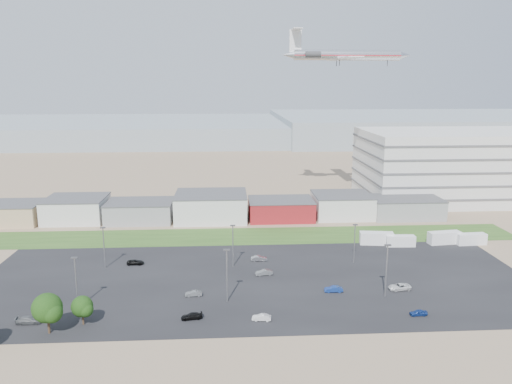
{
  "coord_description": "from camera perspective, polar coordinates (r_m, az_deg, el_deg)",
  "views": [
    {
      "loc": [
        -0.93,
        -81.94,
        42.03
      ],
      "look_at": [
        5.27,
        22.0,
        19.24
      ],
      "focal_mm": 35.0,
      "sensor_mm": 36.0,
      "label": 1
    }
  ],
  "objects": [
    {
      "name": "ground",
      "position": [
        92.1,
        -2.54,
        -14.82
      ],
      "size": [
        700.0,
        700.0,
        0.0
      ],
      "primitive_type": "plane",
      "color": "#8A7158",
      "rests_on": "ground"
    },
    {
      "name": "parking_lot",
      "position": [
        110.42,
        -0.08,
        -10.02
      ],
      "size": [
        120.0,
        50.0,
        0.01
      ],
      "primitive_type": "cube",
      "color": "black",
      "rests_on": "ground"
    },
    {
      "name": "grass_strip",
      "position": [
        140.38,
        -2.89,
        -5.09
      ],
      "size": [
        160.0,
        16.0,
        0.02
      ],
      "primitive_type": "cube",
      "color": "#2E511E",
      "rests_on": "ground"
    },
    {
      "name": "hills_backdrop",
      "position": [
        400.81,
        2.48,
        6.96
      ],
      "size": [
        700.0,
        200.0,
        9.0
      ],
      "primitive_type": null,
      "color": "gray",
      "rests_on": "ground"
    },
    {
      "name": "building_row",
      "position": [
        158.42,
        -9.14,
        -1.71
      ],
      "size": [
        170.0,
        20.0,
        8.0
      ],
      "primitive_type": null,
      "color": "silver",
      "rests_on": "ground"
    },
    {
      "name": "parking_garage",
      "position": [
        201.12,
        23.55,
        2.87
      ],
      "size": [
        80.0,
        40.0,
        25.0
      ],
      "primitive_type": "cube",
      "color": "silver",
      "rests_on": "ground"
    },
    {
      "name": "box_trailer_a",
      "position": [
        136.98,
        13.6,
        -5.16
      ],
      "size": [
        9.02,
        3.88,
        3.28
      ],
      "primitive_type": null,
      "rotation": [
        0.0,
        0.0,
        -0.13
      ],
      "color": "silver",
      "rests_on": "ground"
    },
    {
      "name": "box_trailer_b",
      "position": [
        137.1,
        16.16,
        -5.39
      ],
      "size": [
        7.68,
        2.69,
        2.84
      ],
      "primitive_type": null,
      "rotation": [
        0.0,
        0.0,
        -0.04
      ],
      "color": "silver",
      "rests_on": "ground"
    },
    {
      "name": "box_trailer_c",
      "position": [
        142.91,
        20.73,
        -4.9
      ],
      "size": [
        8.96,
        3.79,
        3.26
      ],
      "primitive_type": null,
      "rotation": [
        0.0,
        0.0,
        0.13
      ],
      "color": "silver",
      "rests_on": "ground"
    },
    {
      "name": "box_trailer_d",
      "position": [
        144.89,
        23.37,
        -4.96
      ],
      "size": [
        7.99,
        2.93,
        2.95
      ],
      "primitive_type": null,
      "rotation": [
        0.0,
        0.0,
        0.06
      ],
      "color": "silver",
      "rests_on": "ground"
    },
    {
      "name": "tree_right",
      "position": [
        94.14,
        -22.74,
        -12.44
      ],
      "size": [
        5.45,
        5.45,
        8.18
      ],
      "primitive_type": null,
      "color": "black",
      "rests_on": "ground"
    },
    {
      "name": "tree_near",
      "position": [
        95.52,
        -19.24,
        -12.48
      ],
      "size": [
        4.06,
        4.06,
        6.09
      ],
      "primitive_type": null,
      "color": "black",
      "rests_on": "ground"
    },
    {
      "name": "lightpole_front_l",
      "position": [
        101.64,
        -19.85,
        -9.74
      ],
      "size": [
        1.2,
        0.5,
        10.18
      ],
      "primitive_type": null,
      "color": "slate",
      "rests_on": "ground"
    },
    {
      "name": "lightpole_front_m",
      "position": [
        98.39,
        -3.34,
        -9.54
      ],
      "size": [
        1.27,
        0.53,
        10.79
      ],
      "primitive_type": null,
      "color": "slate",
      "rests_on": "ground"
    },
    {
      "name": "lightpole_front_r",
      "position": [
        103.79,
        14.67,
        -8.7
      ],
      "size": [
        1.29,
        0.54,
        10.94
      ],
      "primitive_type": null,
      "color": "slate",
      "rests_on": "ground"
    },
    {
      "name": "lightpole_back_l",
      "position": [
        120.86,
        -16.97,
        -6.11
      ],
      "size": [
        1.15,
        0.48,
        9.8
      ],
      "primitive_type": null,
      "color": "slate",
      "rests_on": "ground"
    },
    {
      "name": "lightpole_back_m",
      "position": [
        116.67,
        -2.65,
        -6.16
      ],
      "size": [
        1.18,
        0.49,
        10.04
      ],
      "primitive_type": null,
      "color": "slate",
      "rests_on": "ground"
    },
    {
      "name": "lightpole_back_r",
      "position": [
        121.16,
        11.18,
        -5.81
      ],
      "size": [
        1.12,
        0.47,
        9.54
      ],
      "primitive_type": null,
      "color": "slate",
      "rests_on": "ground"
    },
    {
      "name": "airliner",
      "position": [
        184.73,
        10.36,
        15.15
      ],
      "size": [
        47.0,
        32.59,
        13.68
      ],
      "primitive_type": null,
      "rotation": [
        0.0,
        0.0,
        0.02
      ],
      "color": "silver"
    },
    {
      "name": "parked_car_0",
      "position": [
        109.5,
        16.09,
        -10.37
      ],
      "size": [
        4.85,
        2.66,
        1.29
      ],
      "primitive_type": "imported",
      "rotation": [
        0.0,
        0.0,
        -1.45
      ],
      "color": "silver",
      "rests_on": "ground"
    },
    {
      "name": "parked_car_1",
      "position": [
        105.58,
        8.85,
        -10.9
      ],
      "size": [
        3.85,
        1.46,
        1.25
      ],
      "primitive_type": "imported",
      "rotation": [
        0.0,
        0.0,
        -1.61
      ],
      "color": "navy",
      "rests_on": "ground"
    },
    {
      "name": "parked_car_2",
      "position": [
        99.4,
        18.07,
        -12.97
      ],
      "size": [
        3.27,
        1.39,
        1.1
      ],
      "primitive_type": "imported",
      "rotation": [
        0.0,
        0.0,
        -1.54
      ],
      "color": "navy",
      "rests_on": "ground"
    },
    {
      "name": "parked_car_3",
      "position": [
        94.18,
        -7.36,
        -13.89
      ],
      "size": [
        4.06,
        2.09,
        1.13
      ],
      "primitive_type": "imported",
      "rotation": [
        0.0,
        0.0,
        -1.43
      ],
      "color": "black",
      "rests_on": "ground"
    },
    {
      "name": "parked_car_4",
      "position": [
        103.29,
        -7.13,
        -11.43
      ],
      "size": [
        3.46,
        1.31,
        1.13
      ],
      "primitive_type": "imported",
      "rotation": [
        0.0,
        0.0,
        -1.54
      ],
      "color": "#595B5E",
      "rests_on": "ground"
    },
    {
      "name": "parked_car_7",
      "position": [
        112.86,
        0.92,
        -9.18
      ],
      "size": [
        3.96,
        1.83,
        1.26
      ],
      "primitive_type": "imported",
      "rotation": [
        0.0,
        0.0,
        -1.44
      ],
      "color": "#595B5E",
      "rests_on": "ground"
    },
    {
      "name": "parked_car_9",
      "position": [
        122.51,
        -13.62,
        -7.81
      ],
      "size": [
        4.02,
        1.9,
        1.11
      ],
      "primitive_type": "imported",
      "rotation": [
        0.0,
        0.0,
        1.56
      ],
      "color": "black",
      "rests_on": "ground"
    },
    {
      "name": "parked_car_10",
      "position": [
        100.47,
        -24.52,
        -13.16
      ],
      "size": [
        4.56,
        1.92,
        1.31
      ],
      "primitive_type": "imported",
      "rotation": [
        0.0,
        0.0,
        1.59
      ],
      "color": "#595B5E",
      "rests_on": "ground"
    },
    {
      "name": "parked_car_11",
      "position": [
        121.36,
        0.34,
        -7.6
      ],
      "size": [
        3.91,
        1.52,
        1.27
      ],
      "primitive_type": "imported",
      "rotation": [
        0.0,
        0.0,
        1.62
      ],
      "color": "#A5A5AA",
      "rests_on": "ground"
    },
    {
      "name": "parked_car_13",
      "position": [
        92.97,
        0.64,
        -14.14
      ],
      "size": [
        3.61,
        1.68,
        1.14
      ],
      "primitive_type": "imported",
      "rotation": [
        0.0,
        0.0,
        -1.71
      ],
      "color": "silver",
      "rests_on": "ground"
    }
  ]
}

